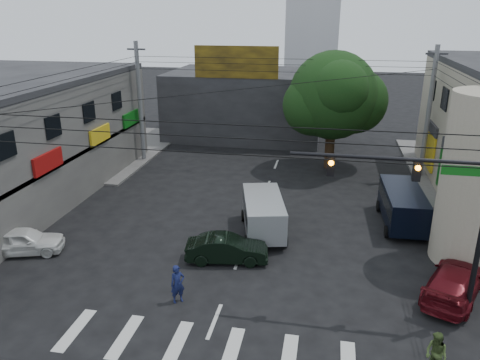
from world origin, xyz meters
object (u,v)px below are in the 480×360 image
(traffic_gantry, at_px, (437,200))
(utility_pole_far_left, at_px, (140,103))
(navy_van, at_px, (402,207))
(pedestrian_olive, at_px, (436,354))
(white_compact, at_px, (23,241))
(silver_minivan, at_px, (263,216))
(street_tree, at_px, (333,96))
(dark_sedan, at_px, (227,249))
(traffic_officer, at_px, (178,284))
(utility_pole_far_right, at_px, (428,114))
(maroon_sedan, at_px, (455,282))

(traffic_gantry, xyz_separation_m, utility_pole_far_left, (-18.32, 17.00, -0.23))
(navy_van, xyz_separation_m, pedestrian_olive, (-0.39, -11.76, -0.25))
(white_compact, distance_m, silver_minivan, 12.07)
(silver_minivan, distance_m, navy_van, 7.79)
(street_tree, distance_m, silver_minivan, 13.27)
(navy_van, bearing_deg, traffic_gantry, 175.90)
(dark_sedan, bearing_deg, traffic_officer, 152.11)
(pedestrian_olive, bearing_deg, silver_minivan, 177.89)
(traffic_gantry, bearing_deg, utility_pole_far_right, 81.06)
(traffic_gantry, distance_m, maroon_sedan, 4.69)
(street_tree, height_order, utility_pole_far_right, utility_pole_far_right)
(street_tree, distance_m, navy_van, 11.31)
(utility_pole_far_left, relative_size, pedestrian_olive, 5.89)
(white_compact, xyz_separation_m, silver_minivan, (11.22, 4.44, 0.35))
(dark_sedan, relative_size, traffic_officer, 2.46)
(utility_pole_far_left, height_order, traffic_officer, utility_pole_far_left)
(maroon_sedan, bearing_deg, street_tree, -47.00)
(traffic_gantry, relative_size, navy_van, 1.38)
(utility_pole_far_right, bearing_deg, maroon_sedan, -94.22)
(street_tree, distance_m, dark_sedan, 16.74)
(traffic_gantry, bearing_deg, traffic_officer, -174.07)
(maroon_sedan, xyz_separation_m, silver_minivan, (-8.64, 4.41, 0.32))
(utility_pole_far_right, xyz_separation_m, maroon_sedan, (-1.14, -15.46, -3.92))
(navy_van, relative_size, traffic_officer, 3.17)
(navy_van, bearing_deg, traffic_officer, 131.52)
(traffic_gantry, xyz_separation_m, silver_minivan, (-7.10, 5.95, -3.83))
(utility_pole_far_left, bearing_deg, silver_minivan, -44.57)
(navy_van, xyz_separation_m, traffic_officer, (-9.87, -9.45, -0.21))
(utility_pole_far_left, relative_size, silver_minivan, 1.85)
(dark_sedan, distance_m, silver_minivan, 3.56)
(utility_pole_far_left, xyz_separation_m, navy_van, (18.60, -8.55, -3.57))
(traffic_officer, bearing_deg, traffic_gantry, -31.36)
(traffic_gantry, height_order, navy_van, traffic_gantry)
(dark_sedan, xyz_separation_m, silver_minivan, (1.25, 3.32, 0.36))
(street_tree, height_order, silver_minivan, street_tree)
(traffic_gantry, relative_size, silver_minivan, 1.45)
(silver_minivan, height_order, navy_van, navy_van)
(traffic_gantry, bearing_deg, maroon_sedan, 45.09)
(traffic_officer, height_order, pedestrian_olive, traffic_officer)
(traffic_gantry, height_order, silver_minivan, traffic_gantry)
(traffic_officer, bearing_deg, pedestrian_olive, -50.98)
(utility_pole_far_left, relative_size, maroon_sedan, 1.83)
(traffic_gantry, bearing_deg, utility_pole_far_left, 137.14)
(silver_minivan, bearing_deg, street_tree, -28.65)
(navy_van, bearing_deg, utility_pole_far_left, 63.09)
(traffic_gantry, xyz_separation_m, traffic_officer, (-9.60, -1.00, -4.01))
(utility_pole_far_right, height_order, dark_sedan, utility_pole_far_right)
(street_tree, xyz_separation_m, white_compact, (-14.50, -16.50, -4.82))
(dark_sedan, relative_size, white_compact, 0.98)
(pedestrian_olive, bearing_deg, traffic_gantry, 138.92)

